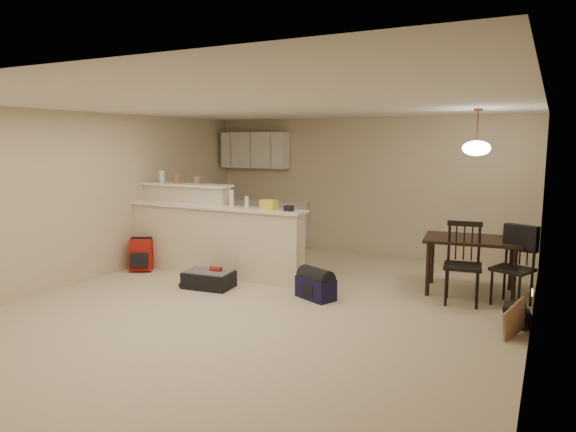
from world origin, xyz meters
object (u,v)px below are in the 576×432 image
Objects in this scene: dining_chair_near at (463,264)px; suitcase at (209,280)px; red_backpack at (141,255)px; dining_chair_far at (513,267)px; dining_table at (471,245)px; black_daypack at (516,315)px; navy_duffel at (316,288)px; pendant_lamp at (476,147)px.

dining_chair_near is 1.55× the size of suitcase.
dining_chair_far is at bearing -22.00° from red_backpack.
dining_table is 0.67m from dining_chair_far.
red_backpack reaches higher than black_daypack.
dining_chair_near is at bearing 8.60° from suitcase.
dining_table reaches higher than suitcase.
suitcase is (-3.32, -0.89, -0.41)m from dining_chair_near.
dining_chair_near is (-0.02, -0.54, -0.15)m from dining_table.
navy_duffel is 2.44m from black_daypack.
pendant_lamp is at bearing 58.31° from navy_duffel.
black_daypack is at bearing -30.11° from red_backpack.
suitcase is at bearing -142.14° from dining_chair_far.
navy_duffel is 1.74× the size of black_daypack.
black_daypack is (2.43, 0.11, -0.01)m from navy_duffel.
pendant_lamp is 0.91× the size of suitcase.
pendant_lamp reaches higher than navy_duffel.
pendant_lamp reaches higher than dining_chair_near.
dining_chair_far is at bearing 12.58° from dining_chair_near.
red_backpack reaches higher than navy_duffel.
suitcase is 1.29× the size of navy_duffel.
navy_duffel is at bearing -137.18° from dining_chair_far.
red_backpack is (-1.54, 0.29, 0.14)m from suitcase.
pendant_lamp is 0.59× the size of dining_chair_near.
dining_chair_far is 0.86m from black_daypack.
dining_chair_far is 4.07m from suitcase.
red_backpack reaches higher than suitcase.
pendant_lamp is at bearing 31.84° from black_daypack.
red_backpack is at bearing -173.91° from dining_table.
dining_chair_far is 5.50m from red_backpack.
pendant_lamp is at bearing 80.05° from dining_chair_near.
pendant_lamp is 1.62m from dining_chair_far.
navy_duffel is at bearing -145.60° from pendant_lamp.
dining_chair_near is (-0.02, -0.54, -1.47)m from pendant_lamp.
navy_duffel is (1.57, 0.22, 0.03)m from suitcase.
dining_chair_near reaches higher than black_daypack.
dining_chair_far is 2.51m from navy_duffel.
red_backpack is 3.12m from navy_duffel.
pendant_lamp is 4.09m from suitcase.
navy_duffel is at bearing 93.46° from black_daypack.
suitcase is at bearing 95.64° from black_daypack.
dining_table is at bearing 9.46° from pendant_lamp.
suitcase is (-3.34, -1.44, -1.88)m from pendant_lamp.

